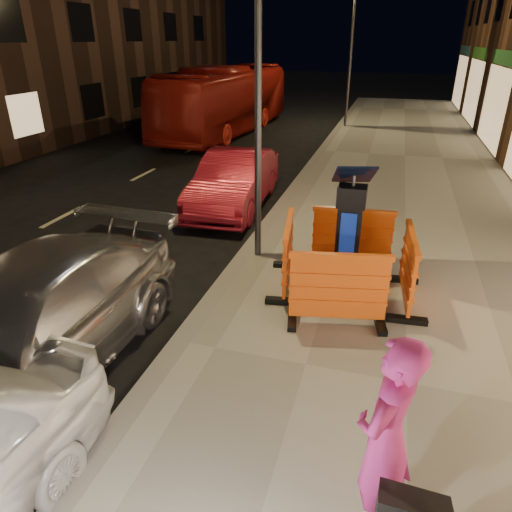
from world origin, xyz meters
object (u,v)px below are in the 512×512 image
(barrier_kerbside, at_px, (288,254))
(barrier_bldgside, at_px, (408,269))
(man, at_px, (385,437))
(car_red, at_px, (235,207))
(bus_doubledecker, at_px, (227,133))
(barrier_front, at_px, (338,290))
(barrier_back, at_px, (352,239))
(car_silver, at_px, (37,373))
(parking_kiosk, at_px, (348,236))

(barrier_kerbside, relative_size, barrier_bldgside, 1.00)
(barrier_kerbside, distance_m, man, 4.21)
(car_red, relative_size, bus_doubledecker, 0.41)
(barrier_kerbside, bearing_deg, man, -165.42)
(car_red, distance_m, man, 8.70)
(barrier_kerbside, bearing_deg, car_red, 21.55)
(barrier_front, xyz_separation_m, car_red, (-3.19, 4.81, -0.71))
(barrier_bldgside, relative_size, man, 0.77)
(barrier_bldgside, bearing_deg, barrier_back, 40.41)
(barrier_kerbside, distance_m, barrier_bldgside, 1.90)
(barrier_back, relative_size, car_silver, 0.29)
(car_red, bearing_deg, barrier_back, -45.76)
(car_red, bearing_deg, parking_kiosk, -53.82)
(barrier_front, height_order, car_silver, barrier_front)
(parking_kiosk, distance_m, barrier_back, 1.05)
(car_silver, relative_size, car_red, 1.20)
(parking_kiosk, xyz_separation_m, barrier_bldgside, (0.95, 0.00, -0.45))
(barrier_front, bearing_deg, barrier_kerbside, 123.41)
(barrier_front, xyz_separation_m, man, (0.70, -2.90, 0.37))
(parking_kiosk, xyz_separation_m, man, (0.70, -3.85, -0.08))
(barrier_front, relative_size, car_silver, 0.29)
(barrier_kerbside, relative_size, bus_doubledecker, 0.14)
(barrier_bldgside, relative_size, car_silver, 0.29)
(car_silver, height_order, car_red, car_silver)
(car_red, bearing_deg, man, -66.65)
(barrier_kerbside, height_order, barrier_bldgside, same)
(barrier_back, relative_size, car_red, 0.34)
(car_red, bearing_deg, barrier_bldgside, -46.39)
(barrier_bldgside, xyz_separation_m, bus_doubledecker, (-7.81, 13.54, -0.71))
(barrier_front, xyz_separation_m, bus_doubledecker, (-6.86, 14.49, -0.71))
(barrier_kerbside, distance_m, car_red, 4.52)
(barrier_bldgside, xyz_separation_m, man, (-0.25, -3.85, 0.37))
(bus_doubledecker, bearing_deg, barrier_bldgside, -56.76)
(barrier_back, distance_m, car_silver, 5.36)
(car_silver, distance_m, car_red, 6.84)
(barrier_front, xyz_separation_m, barrier_back, (0.00, 1.90, 0.00))
(barrier_kerbside, xyz_separation_m, car_red, (-2.24, 3.86, -0.71))
(barrier_front, distance_m, barrier_bldgside, 1.34)
(barrier_front, bearing_deg, parking_kiosk, 78.41)
(car_red, bearing_deg, barrier_front, -59.85)
(car_silver, distance_m, man, 4.51)
(parking_kiosk, height_order, barrier_kerbside, parking_kiosk)
(barrier_back, bearing_deg, car_silver, -136.10)
(barrier_front, relative_size, barrier_back, 1.00)
(parking_kiosk, xyz_separation_m, barrier_front, (0.00, -0.95, -0.45))
(car_red, height_order, man, man)
(barrier_bldgside, xyz_separation_m, car_red, (-4.14, 3.86, -0.71))
(parking_kiosk, distance_m, barrier_bldgside, 1.05)
(bus_doubledecker, bearing_deg, car_silver, -75.54)
(parking_kiosk, height_order, barrier_bldgside, parking_kiosk)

